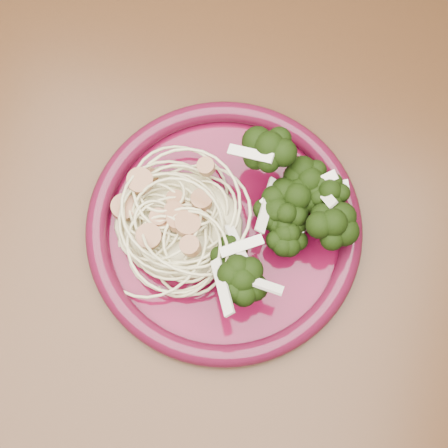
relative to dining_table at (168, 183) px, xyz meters
name	(u,v)px	position (x,y,z in m)	size (l,w,h in m)	color
dining_table	(168,183)	(0.00, 0.00, 0.00)	(1.20, 0.80, 0.75)	#472814
dinner_plate	(224,227)	(0.09, -0.07, 0.11)	(0.32, 0.32, 0.02)	#53081F
spaghetti_pile	(178,222)	(0.05, -0.08, 0.12)	(0.13, 0.11, 0.03)	beige
scallop_cluster	(175,210)	(0.05, -0.08, 0.15)	(0.12, 0.12, 0.04)	#A56F47
broccoli_pile	(282,223)	(0.14, -0.05, 0.13)	(0.09, 0.16, 0.05)	black
onion_garnish	(285,212)	(0.14, -0.05, 0.16)	(0.07, 0.10, 0.05)	beige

